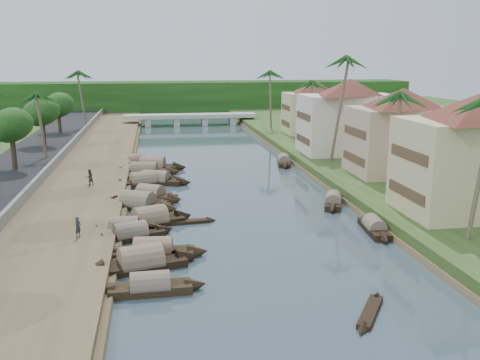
{
  "coord_description": "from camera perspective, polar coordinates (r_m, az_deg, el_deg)",
  "views": [
    {
      "loc": [
        -7.74,
        -42.66,
        14.25
      ],
      "look_at": [
        0.75,
        9.87,
        2.0
      ],
      "focal_mm": 40.0,
      "sensor_mm": 36.0,
      "label": 1
    }
  ],
  "objects": [
    {
      "name": "sampan_8",
      "position": [
        55.58,
        -9.53,
        -1.63
      ],
      "size": [
        7.27,
        5.34,
        2.29
      ],
      "rotation": [
        0.0,
        0.0,
        -0.54
      ],
      "color": "black",
      "rests_on": "ground"
    },
    {
      "name": "palm_1",
      "position": [
        54.95,
        16.64,
        8.57
      ],
      "size": [
        3.2,
        3.2,
        11.12
      ],
      "color": "brown",
      "rests_on": "ground"
    },
    {
      "name": "canoe_0",
      "position": [
        32.17,
        13.72,
        -13.54
      ],
      "size": [
        3.76,
        5.21,
        0.76
      ],
      "rotation": [
        0.0,
        0.0,
        0.99
      ],
      "color": "black",
      "rests_on": "ground"
    },
    {
      "name": "sampan_7",
      "position": [
        53.44,
        -10.06,
        -2.26
      ],
      "size": [
        6.45,
        1.67,
        1.77
      ],
      "rotation": [
        0.0,
        0.0,
        -0.05
      ],
      "color": "black",
      "rests_on": "ground"
    },
    {
      "name": "person_far",
      "position": [
        59.63,
        -15.76,
        0.29
      ],
      "size": [
        1.07,
        1.02,
        1.75
      ],
      "primitive_type": "imported",
      "rotation": [
        0.0,
        0.0,
        3.73
      ],
      "color": "#332E23",
      "rests_on": "left_bank"
    },
    {
      "name": "road",
      "position": [
        66.27,
        -23.61,
        0.06
      ],
      "size": [
        8.0,
        180.0,
        1.4
      ],
      "primitive_type": "cube",
      "color": "black",
      "rests_on": "ground"
    },
    {
      "name": "palm_6",
      "position": [
        73.61,
        -20.56,
        8.45
      ],
      "size": [
        3.2,
        3.2,
        9.83
      ],
      "color": "brown",
      "rests_on": "ground"
    },
    {
      "name": "ground",
      "position": [
        45.64,
        1.06,
        -5.23
      ],
      "size": [
        220.0,
        220.0,
        0.0
      ],
      "primitive_type": "plane",
      "color": "#364851",
      "rests_on": "ground"
    },
    {
      "name": "sampan_5",
      "position": [
        47.17,
        -9.54,
        -4.27
      ],
      "size": [
        8.25,
        4.65,
        2.53
      ],
      "rotation": [
        0.0,
        0.0,
        0.35
      ],
      "color": "black",
      "rests_on": "ground"
    },
    {
      "name": "palm_2",
      "position": [
        68.78,
        10.38,
        12.43
      ],
      "size": [
        3.2,
        3.2,
        14.53
      ],
      "color": "brown",
      "rests_on": "ground"
    },
    {
      "name": "sampan_15",
      "position": [
        53.32,
        9.91,
        -2.28
      ],
      "size": [
        3.61,
        6.8,
        1.86
      ],
      "rotation": [
        0.0,
        0.0,
        1.22
      ],
      "color": "black",
      "rests_on": "ground"
    },
    {
      "name": "building_mid",
      "position": [
        63.61,
        16.83,
        5.08
      ],
      "size": [
        14.11,
        14.11,
        9.7
      ],
      "color": "tan",
      "rests_on": "right_bank"
    },
    {
      "name": "canoe_1",
      "position": [
        47.32,
        -5.36,
        -4.49
      ],
      "size": [
        4.83,
        1.28,
        0.77
      ],
      "rotation": [
        0.0,
        0.0,
        0.11
      ],
      "color": "black",
      "rests_on": "ground"
    },
    {
      "name": "sampan_0",
      "position": [
        34.1,
        -9.55,
        -11.18
      ],
      "size": [
        7.19,
        1.77,
        1.93
      ],
      "rotation": [
        0.0,
        0.0,
        0.03
      ],
      "color": "black",
      "rests_on": "ground"
    },
    {
      "name": "left_bank",
      "position": [
        64.71,
        -16.29,
        0.08
      ],
      "size": [
        10.0,
        180.0,
        0.8
      ],
      "primitive_type": "cube",
      "color": "brown",
      "rests_on": "ground"
    },
    {
      "name": "building_near",
      "position": [
        49.3,
        23.85,
        2.67
      ],
      "size": [
        14.85,
        14.85,
        10.2
      ],
      "color": "#C5B284",
      "rests_on": "right_bank"
    },
    {
      "name": "sampan_12",
      "position": [
        67.88,
        -10.2,
        1.0
      ],
      "size": [
        9.58,
        3.56,
        2.24
      ],
      "rotation": [
        0.0,
        0.0,
        -0.2
      ],
      "color": "black",
      "rests_on": "ground"
    },
    {
      "name": "bridge",
      "position": [
        115.61,
        -5.32,
        6.69
      ],
      "size": [
        28.0,
        4.0,
        2.4
      ],
      "color": "#AAAA9F",
      "rests_on": "ground"
    },
    {
      "name": "palm_8",
      "position": [
        104.15,
        -16.51,
        10.85
      ],
      "size": [
        3.2,
        3.2,
        11.73
      ],
      "color": "brown",
      "rests_on": "ground"
    },
    {
      "name": "palm_3",
      "position": [
        82.93,
        7.59,
        10.2
      ],
      "size": [
        3.2,
        3.2,
        10.97
      ],
      "color": "brown",
      "rests_on": "ground"
    },
    {
      "name": "canoe_2",
      "position": [
        65.74,
        -8.6,
        0.39
      ],
      "size": [
        4.81,
        2.88,
        0.73
      ],
      "rotation": [
        0.0,
        0.0,
        -0.46
      ],
      "color": "black",
      "rests_on": "ground"
    },
    {
      "name": "retaining_wall",
      "position": [
        65.18,
        -20.0,
        0.76
      ],
      "size": [
        0.4,
        180.0,
        1.1
      ],
      "primitive_type": "cube",
      "color": "slate",
      "rests_on": "left_bank"
    },
    {
      "name": "right_bank",
      "position": [
        69.48,
        13.66,
        1.26
      ],
      "size": [
        16.0,
        180.0,
        1.2
      ],
      "primitive_type": "cube",
      "color": "#2C431A",
      "rests_on": "ground"
    },
    {
      "name": "tree_6",
      "position": [
        80.54,
        14.19,
        6.65
      ],
      "size": [
        4.08,
        4.08,
        6.53
      ],
      "color": "#403424",
      "rests_on": "ground"
    },
    {
      "name": "sampan_4",
      "position": [
        45.31,
        -12.31,
        -5.13
      ],
      "size": [
        7.12,
        1.88,
        2.04
      ],
      "rotation": [
        0.0,
        0.0,
        0.03
      ],
      "color": "black",
      "rests_on": "ground"
    },
    {
      "name": "sampan_14",
      "position": [
        46.09,
        14.13,
        -4.93
      ],
      "size": [
        2.04,
        7.24,
        1.79
      ],
      "rotation": [
        0.0,
        0.0,
        1.47
      ],
      "color": "black",
      "rests_on": "ground"
    },
    {
      "name": "sampan_9",
      "position": [
        62.5,
        -8.98,
        0.01
      ],
      "size": [
        8.85,
        5.01,
        2.24
      ],
      "rotation": [
        0.0,
        0.0,
        -0.4
      ],
      "color": "black",
      "rests_on": "ground"
    },
    {
      "name": "tree_5",
      "position": [
        98.34,
        -18.83,
        7.51
      ],
      "size": [
        4.83,
        4.83,
        6.74
      ],
      "color": "#403424",
      "rests_on": "ground"
    },
    {
      "name": "sampan_13",
      "position": [
        74.27,
        -10.88,
        1.99
      ],
      "size": [
        7.3,
        1.93,
        2.01
      ],
      "rotation": [
        0.0,
        0.0,
        0.05
      ],
      "color": "black",
      "rests_on": "ground"
    },
    {
      "name": "sampan_16",
      "position": [
        73.04,
        4.7,
        1.99
      ],
      "size": [
        2.75,
        7.7,
        1.9
      ],
      "rotation": [
        0.0,
        0.0,
        1.39
      ],
      "color": "black",
      "rests_on": "ground"
    },
    {
      "name": "building_far",
      "position": [
        75.96,
        11.57,
        6.76
      ],
      "size": [
        15.59,
        15.59,
        10.2
      ],
      "color": "beige",
      "rests_on": "right_bank"
    },
    {
      "name": "sampan_10",
      "position": [
        61.92,
        -10.28,
        -0.16
      ],
      "size": [
        8.58,
        3.64,
        2.3
      ],
      "rotation": [
        0.0,
        0.0,
        0.23
      ],
      "color": "black",
      "rests_on": "ground"
    },
    {
      "name": "tree_3",
      "position": [
        67.14,
        -23.23,
        5.3
      ],
      "size": [
        4.42,
        4.42,
        7.03
      ],
      "color": "#403424",
      "rests_on": "ground"
    },
    {
      "name": "building_distant",
      "position": [
        95.18,
        7.88,
        7.8
      ],
      "size": [
        12.62,
        12.62,
        9.2
      ],
      "color": "#C5B284",
      "rests_on": "right_bank"
    },
    {
      "name": "treeline",
      "position": [
        143.24,
        -6.13,
        8.79
      ],
      "size": [
        120.0,
        14.0,
        8.0
      ],
      "color": "#16330E",
      "rests_on": "ground"
    },
    {
      "name": "palm_7",
      "position": [
        100.71,
        3.36,
        11.3
      ],
      "size": [
        3.2,
        3.2,
        11.97
      ],
      "color": "brown",
      "rests_on": "ground"
    },
    {
      "name": "tree_4",
      "position": [
        84.42,
        -20.38,
        6.77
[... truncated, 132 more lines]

